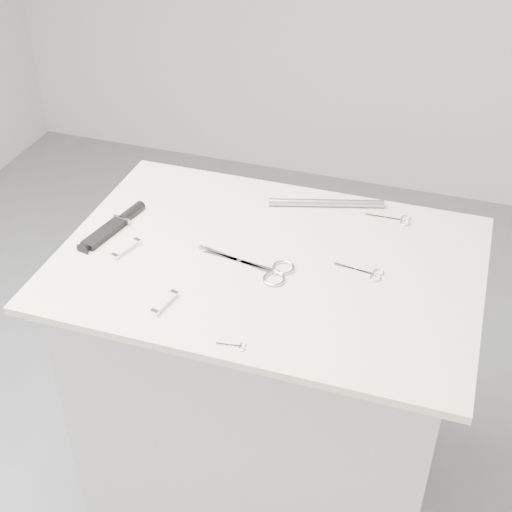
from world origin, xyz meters
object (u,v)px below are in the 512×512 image
(sheathed_knife, at_px, (117,224))
(embroidery_scissors_a, at_px, (367,273))
(pocket_knife_b, at_px, (165,303))
(metal_rail, at_px, (326,203))
(plinth, at_px, (267,395))
(pocket_knife_a, at_px, (126,249))
(large_shears, at_px, (264,269))
(embroidery_scissors_b, at_px, (396,219))
(tiny_scissors, at_px, (236,346))

(sheathed_knife, bearing_deg, embroidery_scissors_a, -77.63)
(pocket_knife_b, height_order, metal_rail, metal_rail)
(plinth, bearing_deg, pocket_knife_a, -167.88)
(large_shears, xyz_separation_m, pocket_knife_a, (-0.34, -0.03, 0.00))
(embroidery_scissors_b, bearing_deg, pocket_knife_b, -132.27)
(plinth, distance_m, tiny_scissors, 0.56)
(metal_rail, bearing_deg, tiny_scissors, -94.99)
(embroidery_scissors_b, distance_m, sheathed_knife, 0.72)
(plinth, relative_size, large_shears, 3.77)
(sheathed_knife, bearing_deg, large_shears, -85.92)
(plinth, bearing_deg, large_shears, -86.90)
(large_shears, bearing_deg, pocket_knife_a, -164.91)
(embroidery_scissors_a, xyz_separation_m, pocket_knife_b, (-0.40, -0.25, 0.00))
(plinth, relative_size, pocket_knife_b, 10.47)
(large_shears, bearing_deg, embroidery_scissors_b, 59.75)
(tiny_scissors, bearing_deg, pocket_knife_b, 150.26)
(tiny_scissors, bearing_deg, metal_rail, 76.80)
(plinth, height_order, pocket_knife_a, pocket_knife_a)
(plinth, height_order, embroidery_scissors_b, embroidery_scissors_b)
(embroidery_scissors_a, xyz_separation_m, tiny_scissors, (-0.21, -0.33, -0.00))
(plinth, relative_size, embroidery_scissors_b, 7.77)
(metal_rail, bearing_deg, large_shears, -102.86)
(embroidery_scissors_b, relative_size, metal_rail, 0.38)
(embroidery_scissors_a, height_order, sheathed_knife, sheathed_knife)
(sheathed_knife, relative_size, pocket_knife_a, 2.47)
(large_shears, relative_size, pocket_knife_b, 2.78)
(large_shears, bearing_deg, metal_rail, 87.08)
(tiny_scissors, distance_m, sheathed_knife, 0.54)
(pocket_knife_a, distance_m, metal_rail, 0.54)
(plinth, xyz_separation_m, pocket_knife_a, (-0.34, -0.07, 0.48))
(plinth, relative_size, embroidery_scissors_a, 7.64)
(plinth, distance_m, metal_rail, 0.56)
(plinth, distance_m, pocket_knife_b, 0.55)
(metal_rail, bearing_deg, sheathed_knife, -151.84)
(embroidery_scissors_b, bearing_deg, tiny_scissors, -114.02)
(large_shears, xyz_separation_m, pocket_knife_b, (-0.17, -0.19, 0.00))
(large_shears, distance_m, embroidery_scissors_a, 0.24)
(metal_rail, bearing_deg, embroidery_scissors_a, -57.71)
(embroidery_scissors_a, distance_m, pocket_knife_b, 0.47)
(tiny_scissors, height_order, pocket_knife_b, pocket_knife_b)
(plinth, xyz_separation_m, large_shears, (0.00, -0.04, 0.47))
(embroidery_scissors_a, relative_size, tiny_scissors, 1.88)
(sheathed_knife, bearing_deg, pocket_knife_a, -129.56)
(plinth, xyz_separation_m, tiny_scissors, (0.02, -0.31, 0.47))
(plinth, height_order, large_shears, large_shears)
(embroidery_scissors_a, bearing_deg, plinth, -167.95)
(pocket_knife_a, xyz_separation_m, metal_rail, (0.41, 0.35, 0.00))
(embroidery_scissors_b, bearing_deg, sheathed_knife, -160.81)
(large_shears, relative_size, pocket_knife_a, 2.67)
(embroidery_scissors_b, relative_size, tiny_scissors, 1.85)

